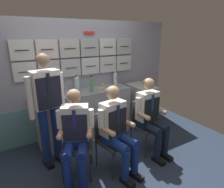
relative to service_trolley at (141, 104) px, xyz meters
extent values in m
cube|color=#273348|center=(-1.25, -0.94, -0.50)|extent=(4.80, 4.80, 0.04)
cube|color=#9497AC|center=(-1.25, 0.44, 0.60)|extent=(4.20, 0.06, 2.15)
cube|color=#5E94A0|center=(-1.25, 0.40, -0.14)|extent=(4.12, 0.01, 0.67)
cube|color=silver|center=(-2.11, 0.38, 0.84)|extent=(0.35, 0.06, 0.31)
cylinder|color=#1F2A21|center=(-2.11, 0.34, 0.84)|extent=(0.20, 0.01, 0.01)
cube|color=#B8B4BD|center=(-1.73, 0.38, 0.84)|extent=(0.35, 0.06, 0.31)
cylinder|color=#1F1D2F|center=(-1.73, 0.34, 0.84)|extent=(0.20, 0.01, 0.01)
cube|color=#B6B9C3|center=(-1.35, 0.38, 0.84)|extent=(0.35, 0.06, 0.31)
cylinder|color=#1D232C|center=(-1.35, 0.34, 0.84)|extent=(0.20, 0.01, 0.01)
cube|color=silver|center=(-0.97, 0.38, 0.84)|extent=(0.35, 0.06, 0.31)
cylinder|color=#252A2E|center=(-0.97, 0.34, 0.84)|extent=(0.20, 0.01, 0.01)
cube|color=silver|center=(-0.59, 0.38, 0.84)|extent=(0.35, 0.06, 0.31)
cylinder|color=#232424|center=(-0.59, 0.34, 0.84)|extent=(0.20, 0.01, 0.01)
cube|color=silver|center=(-0.21, 0.38, 0.84)|extent=(0.35, 0.06, 0.31)
cylinder|color=#1F2A29|center=(-0.21, 0.34, 0.84)|extent=(0.20, 0.01, 0.01)
cube|color=silver|center=(-2.11, 0.38, 1.18)|extent=(0.35, 0.06, 0.31)
cylinder|color=black|center=(-2.11, 0.34, 1.18)|extent=(0.20, 0.01, 0.01)
cube|color=silver|center=(-1.73, 0.38, 1.18)|extent=(0.35, 0.06, 0.31)
cylinder|color=#21262F|center=(-1.73, 0.34, 1.18)|extent=(0.20, 0.01, 0.01)
cube|color=#B9BAB8|center=(-1.35, 0.38, 1.18)|extent=(0.35, 0.06, 0.31)
cylinder|color=black|center=(-1.35, 0.34, 1.18)|extent=(0.20, 0.01, 0.01)
cube|color=#A7B0B6|center=(-0.97, 0.38, 1.18)|extent=(0.35, 0.06, 0.31)
cylinder|color=#2A262B|center=(-0.97, 0.34, 1.18)|extent=(0.20, 0.01, 0.01)
cube|color=silver|center=(-0.59, 0.38, 1.18)|extent=(0.35, 0.06, 0.31)
cylinder|color=#221E2F|center=(-0.59, 0.34, 1.18)|extent=(0.20, 0.01, 0.01)
cube|color=#A9B4B3|center=(-0.21, 0.38, 1.18)|extent=(0.35, 0.06, 0.31)
cylinder|color=#211D2E|center=(-0.21, 0.34, 1.18)|extent=(0.20, 0.01, 0.01)
cube|color=red|center=(-0.96, 0.39, 1.44)|extent=(0.20, 0.02, 0.05)
cube|color=#9598A1|center=(-1.21, 0.15, -0.03)|extent=(1.71, 0.52, 0.88)
cube|color=gray|center=(-1.21, 0.15, 0.42)|extent=(1.74, 0.53, 0.03)
sphere|color=black|center=(-0.15, -0.27, -0.44)|extent=(0.07, 0.07, 0.07)
sphere|color=black|center=(0.16, -0.27, -0.44)|extent=(0.07, 0.07, 0.07)
sphere|color=black|center=(-0.15, 0.28, -0.44)|extent=(0.07, 0.07, 0.07)
sphere|color=black|center=(0.16, 0.28, -0.44)|extent=(0.07, 0.07, 0.07)
cube|color=#B3B4B3|center=(0.00, 0.00, 0.00)|extent=(0.40, 0.64, 0.82)
cube|color=#9EA09F|center=(0.00, -0.32, -0.27)|extent=(0.35, 0.01, 0.22)
cube|color=#9EA09F|center=(0.00, -0.32, 0.00)|extent=(0.35, 0.01, 0.22)
cube|color=#9EA09F|center=(0.00, -0.32, 0.28)|extent=(0.35, 0.01, 0.22)
cylinder|color=#28282D|center=(0.00, -0.30, 0.39)|extent=(0.32, 0.02, 0.02)
cylinder|color=#2D2D33|center=(-1.95, -0.85, -0.26)|extent=(0.02, 0.02, 0.42)
cylinder|color=#2D2D33|center=(-1.63, -1.00, -0.26)|extent=(0.02, 0.02, 0.42)
cylinder|color=#2D2D33|center=(-1.79, -0.52, -0.26)|extent=(0.02, 0.02, 0.42)
cylinder|color=#2D2D33|center=(-1.47, -0.68, -0.26)|extent=(0.02, 0.02, 0.42)
cube|color=#322D2A|center=(-1.71, -0.76, -0.04)|extent=(0.54, 0.54, 0.02)
cube|color=#322D2A|center=(-1.63, -0.59, 0.17)|extent=(0.34, 0.19, 0.40)
cylinder|color=#2D2D33|center=(-1.79, -0.52, 0.17)|extent=(0.02, 0.02, 0.40)
cylinder|color=#2D2D33|center=(-1.47, -0.68, 0.17)|extent=(0.02, 0.02, 0.40)
cylinder|color=navy|center=(-1.93, -1.02, -0.21)|extent=(0.10, 0.10, 0.42)
cylinder|color=navy|center=(-1.77, -1.09, -0.21)|extent=(0.10, 0.10, 0.42)
cylinder|color=navy|center=(-1.86, -0.87, 0.02)|extent=(0.28, 0.38, 0.13)
cylinder|color=navy|center=(-1.70, -0.95, 0.02)|extent=(0.28, 0.38, 0.13)
cube|color=navy|center=(-1.71, -0.76, 0.03)|extent=(0.38, 0.32, 0.12)
cube|color=white|center=(-1.70, -0.74, 0.32)|extent=(0.39, 0.32, 0.46)
cube|color=#1F233A|center=(-1.75, -0.83, 0.28)|extent=(0.29, 0.15, 0.37)
cube|color=navy|center=(-1.75, -0.84, 0.40)|extent=(0.04, 0.03, 0.26)
cylinder|color=white|center=(-1.88, -0.66, 0.37)|extent=(0.08, 0.08, 0.25)
cylinder|color=tan|center=(-1.91, -0.76, 0.22)|extent=(0.16, 0.24, 0.07)
sphere|color=tan|center=(-1.95, -0.85, 0.22)|extent=(0.08, 0.08, 0.08)
cylinder|color=white|center=(-1.52, -0.83, 0.37)|extent=(0.08, 0.08, 0.25)
cylinder|color=tan|center=(-1.58, -0.92, 0.22)|extent=(0.16, 0.24, 0.07)
sphere|color=tan|center=(-1.63, -1.01, 0.22)|extent=(0.08, 0.08, 0.08)
sphere|color=tan|center=(-1.70, -0.74, 0.68)|extent=(0.18, 0.18, 0.18)
ellipsoid|color=brown|center=(-1.70, -0.73, 0.69)|extent=(0.23, 0.22, 0.13)
cylinder|color=#2D2D33|center=(-1.35, -1.11, -0.26)|extent=(0.02, 0.02, 0.42)
cylinder|color=#2D2D33|center=(-1.00, -1.04, -0.26)|extent=(0.02, 0.02, 0.42)
cylinder|color=#2D2D33|center=(-1.42, -0.76, -0.26)|extent=(0.02, 0.02, 0.42)
cylinder|color=#2D2D33|center=(-1.07, -0.69, -0.26)|extent=(0.02, 0.02, 0.42)
cube|color=#322D2A|center=(-1.21, -0.90, -0.04)|extent=(0.47, 0.47, 0.02)
cube|color=#322D2A|center=(-1.25, -0.71, 0.17)|extent=(0.37, 0.10, 0.40)
cylinder|color=#2D2D33|center=(-1.42, -0.76, 0.17)|extent=(0.02, 0.02, 0.40)
cylinder|color=#2D2D33|center=(-1.07, -0.69, 0.17)|extent=(0.02, 0.02, 0.40)
cube|color=black|center=(-1.23, -1.28, -0.45)|extent=(0.13, 0.23, 0.06)
cube|color=black|center=(-1.05, -1.25, -0.45)|extent=(0.13, 0.23, 0.06)
cylinder|color=navy|center=(-1.24, -1.24, -0.21)|extent=(0.10, 0.10, 0.42)
cylinder|color=navy|center=(-1.06, -1.21, -0.21)|extent=(0.10, 0.10, 0.42)
cylinder|color=navy|center=(-1.27, -1.08, 0.02)|extent=(0.20, 0.38, 0.13)
cylinder|color=navy|center=(-1.09, -1.05, 0.02)|extent=(0.20, 0.38, 0.13)
cube|color=navy|center=(-1.21, -0.90, 0.03)|extent=(0.36, 0.26, 0.12)
cube|color=white|center=(-1.21, -0.88, 0.32)|extent=(0.38, 0.25, 0.46)
cube|color=black|center=(-1.20, -0.98, 0.28)|extent=(0.32, 0.07, 0.37)
cube|color=navy|center=(-1.19, -0.99, 0.40)|extent=(0.04, 0.02, 0.26)
cylinder|color=white|center=(-1.41, -0.92, 0.37)|extent=(0.08, 0.08, 0.25)
cylinder|color=tan|center=(-1.37, -1.02, 0.23)|extent=(0.11, 0.24, 0.07)
sphere|color=tan|center=(-1.36, -1.12, 0.23)|extent=(0.08, 0.08, 0.08)
cylinder|color=white|center=(-1.01, -0.84, 0.37)|extent=(0.08, 0.08, 0.25)
cylinder|color=tan|center=(-1.01, -0.95, 0.23)|extent=(0.11, 0.24, 0.07)
sphere|color=tan|center=(-1.00, -1.05, 0.23)|extent=(0.08, 0.08, 0.08)
sphere|color=tan|center=(-1.21, -0.88, 0.68)|extent=(0.18, 0.18, 0.18)
ellipsoid|color=gray|center=(-1.22, -0.87, 0.70)|extent=(0.21, 0.20, 0.13)
cylinder|color=#2D2D33|center=(-0.66, -0.98, -0.26)|extent=(0.02, 0.02, 0.42)
cylinder|color=#2D2D33|center=(-0.30, -0.95, -0.26)|extent=(0.02, 0.02, 0.42)
cylinder|color=#2D2D33|center=(-0.69, -0.62, -0.26)|extent=(0.02, 0.02, 0.42)
cylinder|color=#2D2D33|center=(-0.33, -0.60, -0.26)|extent=(0.02, 0.02, 0.42)
cube|color=#322D2A|center=(-0.49, -0.79, -0.04)|extent=(0.43, 0.43, 0.02)
cube|color=#322D2A|center=(-0.51, -0.60, 0.17)|extent=(0.37, 0.05, 0.40)
cylinder|color=#2D2D33|center=(-0.69, -0.62, 0.17)|extent=(0.02, 0.02, 0.40)
cylinder|color=#2D2D33|center=(-0.33, -0.60, 0.17)|extent=(0.02, 0.02, 0.40)
cube|color=black|center=(-0.56, -1.16, -0.45)|extent=(0.10, 0.23, 0.06)
cube|color=black|center=(-0.38, -1.15, -0.45)|extent=(0.10, 0.23, 0.06)
cylinder|color=black|center=(-0.56, -1.12, -0.21)|extent=(0.10, 0.10, 0.42)
cylinder|color=black|center=(-0.38, -1.11, -0.21)|extent=(0.10, 0.10, 0.42)
cylinder|color=black|center=(-0.57, -0.96, 0.02)|extent=(0.15, 0.37, 0.13)
cylinder|color=black|center=(-0.39, -0.95, 0.02)|extent=(0.15, 0.37, 0.13)
cube|color=black|center=(-0.49, -0.79, 0.03)|extent=(0.34, 0.22, 0.12)
cube|color=white|center=(-0.49, -0.77, 0.32)|extent=(0.36, 0.22, 0.46)
cube|color=black|center=(-0.49, -0.87, 0.28)|extent=(0.32, 0.03, 0.37)
cube|color=#173A94|center=(-0.49, -0.88, 0.40)|extent=(0.04, 0.01, 0.26)
cylinder|color=white|center=(-0.70, -0.78, 0.37)|extent=(0.08, 0.08, 0.25)
cylinder|color=tan|center=(-0.67, -0.88, 0.23)|extent=(0.08, 0.23, 0.07)
sphere|color=tan|center=(-0.66, -0.99, 0.23)|extent=(0.08, 0.08, 0.08)
cylinder|color=white|center=(-0.29, -0.75, 0.37)|extent=(0.08, 0.08, 0.25)
cylinder|color=tan|center=(-0.31, -0.86, 0.23)|extent=(0.08, 0.23, 0.07)
sphere|color=tan|center=(-0.30, -0.96, 0.23)|extent=(0.08, 0.08, 0.08)
sphere|color=tan|center=(-0.49, -0.77, 0.68)|extent=(0.18, 0.18, 0.18)
ellipsoid|color=brown|center=(-0.50, -0.75, 0.70)|extent=(0.19, 0.18, 0.13)
cube|color=black|center=(-2.04, -0.37, -0.45)|extent=(0.13, 0.25, 0.06)
cube|color=black|center=(-1.85, -0.33, -0.45)|extent=(0.13, 0.25, 0.06)
cylinder|color=navy|center=(-2.04, -0.33, 0.01)|extent=(0.12, 0.12, 0.85)
cylinder|color=navy|center=(-1.86, -0.30, 0.01)|extent=(0.12, 0.12, 0.85)
cube|color=white|center=(-1.95, -0.32, 0.70)|extent=(0.40, 0.28, 0.52)
cube|color=black|center=(-1.93, -0.43, 0.67)|extent=(0.33, 0.08, 0.44)
cube|color=black|center=(-1.93, -0.43, 0.79)|extent=(0.04, 0.02, 0.29)
cylinder|color=white|center=(-2.17, -0.36, 0.62)|extent=(0.08, 0.08, 0.58)
sphere|color=#9B7A61|center=(-2.17, -0.36, 0.33)|extent=(0.08, 0.08, 0.08)
cylinder|color=white|center=(-1.73, -0.27, 0.62)|extent=(0.08, 0.08, 0.58)
sphere|color=#9B7A61|center=(-1.73, -0.27, 0.33)|extent=(0.08, 0.08, 0.08)
sphere|color=#9B7A61|center=(-1.95, -0.32, 1.09)|extent=(0.18, 0.18, 0.18)
ellipsoid|color=brown|center=(-1.95, -0.30, 1.11)|extent=(0.21, 0.20, 0.13)
cylinder|color=#509B5A|center=(-1.10, 0.03, 0.56)|extent=(0.07, 0.07, 0.25)
cone|color=#509B5A|center=(-1.10, 0.03, 0.70)|extent=(0.07, 0.07, 0.02)
cylinder|color=black|center=(-1.10, 0.03, 0.72)|extent=(0.03, 0.03, 0.02)
cylinder|color=silver|center=(-0.44, 0.32, 0.55)|extent=(0.07, 0.07, 0.22)
cone|color=silver|center=(-0.44, 0.32, 0.67)|extent=(0.07, 0.07, 0.02)
cylinder|color=silver|center=(-0.44, 0.32, 0.69)|extent=(0.03, 0.03, 0.02)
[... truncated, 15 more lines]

